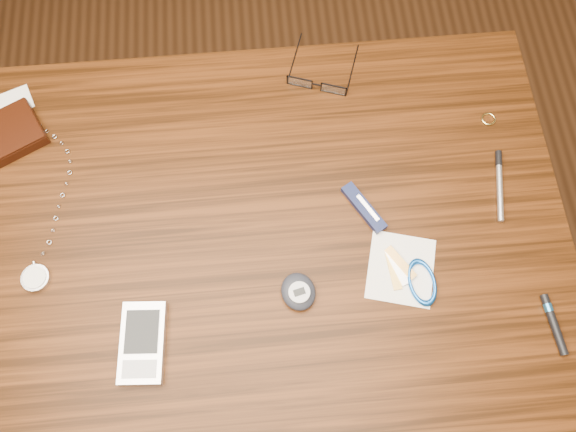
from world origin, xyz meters
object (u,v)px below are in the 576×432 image
object	(u,v)px
pda_phone	(142,343)
pocket_knife	(364,208)
pedometer	(298,292)
notepad_keys	(412,276)
desk	(257,253)
eyeglasses	(317,83)
pocket_watch	(37,270)
wallet_and_card	(7,134)
silver_pen	(499,180)

from	to	relation	value
pda_phone	pocket_knife	xyz separation A→B (m)	(0.35, 0.18, -0.00)
pedometer	notepad_keys	world-z (taller)	pedometer
desk	eyeglasses	distance (m)	0.31
pocket_watch	notepad_keys	world-z (taller)	pocket_watch
pocket_knife	wallet_and_card	bearing A→B (deg)	162.61
pedometer	pocket_knife	bearing A→B (deg)	47.45
wallet_and_card	silver_pen	size ratio (longest dim) A/B	1.36
desk	notepad_keys	size ratio (longest dim) A/B	7.55
notepad_keys	pda_phone	bearing A→B (deg)	-170.79
pedometer	notepad_keys	distance (m)	0.18
wallet_and_card	pocket_watch	xyz separation A→B (m)	(0.06, -0.24, -0.01)
pedometer	silver_pen	xyz separation A→B (m)	(0.34, 0.16, -0.01)
wallet_and_card	pda_phone	world-z (taller)	wallet_and_card
pocket_knife	pedometer	bearing A→B (deg)	-132.55
pda_phone	silver_pen	world-z (taller)	pda_phone
pocket_watch	silver_pen	size ratio (longest dim) A/B	2.61
eyeglasses	notepad_keys	xyz separation A→B (m)	(0.11, -0.35, -0.01)
silver_pen	wallet_and_card	bearing A→B (deg)	169.35
wallet_and_card	notepad_keys	bearing A→B (deg)	-25.05
wallet_and_card	eyeglasses	xyz separation A→B (m)	(0.53, 0.05, -0.00)
eyeglasses	pocket_watch	xyz separation A→B (m)	(-0.46, -0.29, -0.00)
notepad_keys	pocket_knife	distance (m)	0.13
wallet_and_card	pocket_knife	bearing A→B (deg)	-17.39
notepad_keys	pocket_watch	bearing A→B (deg)	174.28
eyeglasses	pedometer	world-z (taller)	same
desk	wallet_and_card	xyz separation A→B (m)	(-0.40, 0.21, 0.11)
pedometer	desk	bearing A→B (deg)	122.00
wallet_and_card	pedometer	xyz separation A→B (m)	(0.46, -0.31, -0.00)
desk	pedometer	distance (m)	0.16
desk	pocket_watch	distance (m)	0.35
wallet_and_card	pocket_knife	distance (m)	0.60
desk	wallet_and_card	size ratio (longest dim) A/B	5.95
notepad_keys	silver_pen	size ratio (longest dim) A/B	1.07
wallet_and_card	silver_pen	xyz separation A→B (m)	(0.80, -0.15, -0.01)
eyeglasses	pda_phone	xyz separation A→B (m)	(-0.30, -0.42, -0.00)
pedometer	pocket_knife	distance (m)	0.17
desk	pocket_watch	xyz separation A→B (m)	(-0.33, -0.03, 0.11)
wallet_and_card	eyeglasses	distance (m)	0.53
desk	silver_pen	xyz separation A→B (m)	(0.41, 0.06, 0.11)
desk	pda_phone	size ratio (longest dim) A/B	8.19
wallet_and_card	silver_pen	distance (m)	0.82
pocket_watch	silver_pen	xyz separation A→B (m)	(0.74, 0.09, -0.00)
desk	pda_phone	distance (m)	0.26
pocket_watch	pocket_knife	xyz separation A→B (m)	(0.51, 0.06, 0.00)
wallet_and_card	pda_phone	xyz separation A→B (m)	(0.22, -0.36, -0.00)
desk	pocket_knife	bearing A→B (deg)	8.88
desk	eyeglasses	world-z (taller)	eyeglasses
notepad_keys	silver_pen	bearing A→B (deg)	40.90
wallet_and_card	desk	bearing A→B (deg)	-27.70
pda_phone	notepad_keys	xyz separation A→B (m)	(0.41, 0.07, -0.00)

